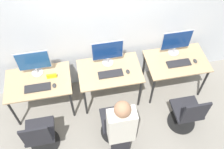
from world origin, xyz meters
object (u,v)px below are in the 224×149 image
(monitor_left, at_px, (34,62))
(person_center, at_px, (121,132))
(office_chair_left, at_px, (41,136))
(keyboard_right, at_px, (179,63))
(mouse_left, at_px, (54,85))
(monitor_center, at_px, (108,52))
(keyboard_left, at_px, (38,88))
(mouse_right, at_px, (195,61))
(keyboard_center, at_px, (111,74))
(office_chair_center, at_px, (116,124))
(monitor_right, at_px, (176,42))
(office_chair_right, at_px, (187,114))
(mouse_center, at_px, (128,72))

(monitor_left, height_order, person_center, person_center)
(office_chair_left, relative_size, keyboard_right, 2.22)
(mouse_left, height_order, keyboard_right, mouse_left)
(monitor_left, distance_m, monitor_center, 1.18)
(monitor_left, bearing_deg, keyboard_left, -90.00)
(office_chair_left, distance_m, mouse_right, 2.81)
(mouse_left, xyz_separation_m, keyboard_center, (0.92, 0.06, -0.01))
(mouse_right, bearing_deg, keyboard_left, -178.83)
(office_chair_center, distance_m, mouse_right, 1.73)
(monitor_right, relative_size, office_chair_right, 0.57)
(keyboard_left, bearing_deg, monitor_center, 15.00)
(person_center, height_order, keyboard_right, person_center)
(monitor_center, relative_size, mouse_center, 5.76)
(office_chair_left, bearing_deg, keyboard_right, 16.20)
(mouse_left, height_order, mouse_center, same)
(office_chair_right, bearing_deg, keyboard_right, 86.05)
(monitor_left, xyz_separation_m, keyboard_left, (0.00, -0.32, -0.26))
(office_chair_right, bearing_deg, person_center, -164.82)
(keyboard_left, relative_size, office_chair_right, 0.45)
(mouse_center, relative_size, monitor_right, 0.17)
(office_chair_right, bearing_deg, mouse_right, 65.32)
(mouse_center, distance_m, keyboard_right, 0.89)
(mouse_center, bearing_deg, office_chair_right, -41.67)
(monitor_left, relative_size, office_chair_center, 0.57)
(mouse_left, bearing_deg, office_chair_center, -36.73)
(monitor_right, bearing_deg, keyboard_center, -166.88)
(keyboard_right, xyz_separation_m, mouse_right, (0.29, -0.01, 0.01))
(keyboard_left, xyz_separation_m, mouse_left, (0.26, -0.01, 0.01))
(keyboard_left, distance_m, person_center, 1.51)
(keyboard_left, height_order, mouse_right, mouse_right)
(office_chair_left, relative_size, office_chair_center, 1.00)
(mouse_left, xyz_separation_m, office_chair_right, (2.04, -0.69, -0.40))
(keyboard_left, bearing_deg, office_chair_center, -30.14)
(mouse_left, height_order, monitor_right, monitor_right)
(keyboard_left, relative_size, monitor_center, 0.79)
(monitor_right, xyz_separation_m, mouse_right, (0.29, -0.28, -0.25))
(monitor_center, xyz_separation_m, office_chair_right, (1.12, -1.01, -0.65))
(keyboard_left, height_order, office_chair_center, office_chair_center)
(mouse_center, distance_m, monitor_right, 0.97)
(monitor_left, height_order, monitor_right, same)
(monitor_left, bearing_deg, monitor_right, 0.32)
(keyboard_left, height_order, mouse_center, mouse_center)
(monitor_left, bearing_deg, monitor_center, -0.08)
(keyboard_center, distance_m, office_chair_center, 0.81)
(keyboard_left, bearing_deg, keyboard_right, 1.54)
(mouse_left, bearing_deg, keyboard_center, 3.99)
(office_chair_center, bearing_deg, monitor_left, 139.20)
(keyboard_right, bearing_deg, office_chair_left, -163.80)
(keyboard_center, distance_m, monitor_right, 1.24)
(monitor_right, bearing_deg, monitor_left, -179.68)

